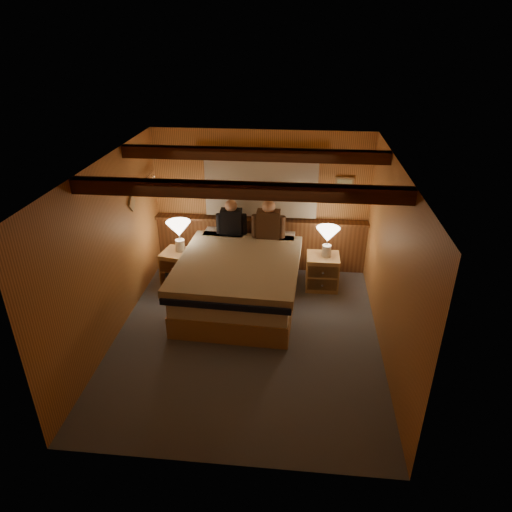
# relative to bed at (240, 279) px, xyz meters

# --- Properties ---
(floor) EXTENTS (4.20, 4.20, 0.00)m
(floor) POSITION_rel_bed_xyz_m (0.21, -0.85, -0.40)
(floor) COLOR slate
(floor) RESTS_ON ground
(ceiling) EXTENTS (4.20, 4.20, 0.00)m
(ceiling) POSITION_rel_bed_xyz_m (0.21, -0.85, 2.00)
(ceiling) COLOR #E2A654
(ceiling) RESTS_ON wall_back
(wall_back) EXTENTS (3.60, 0.00, 3.60)m
(wall_back) POSITION_rel_bed_xyz_m (0.21, 1.25, 0.80)
(wall_back) COLOR #D7914D
(wall_back) RESTS_ON floor
(wall_left) EXTENTS (0.00, 4.20, 4.20)m
(wall_left) POSITION_rel_bed_xyz_m (-1.59, -0.85, 0.80)
(wall_left) COLOR #D7914D
(wall_left) RESTS_ON floor
(wall_right) EXTENTS (0.00, 4.20, 4.20)m
(wall_right) POSITION_rel_bed_xyz_m (2.01, -0.85, 0.80)
(wall_right) COLOR #D7914D
(wall_right) RESTS_ON floor
(wall_front) EXTENTS (3.60, 0.00, 3.60)m
(wall_front) POSITION_rel_bed_xyz_m (0.21, -2.95, 0.80)
(wall_front) COLOR #D7914D
(wall_front) RESTS_ON floor
(wainscot) EXTENTS (3.60, 0.23, 0.94)m
(wainscot) POSITION_rel_bed_xyz_m (0.21, 1.18, 0.08)
(wainscot) COLOR brown
(wainscot) RESTS_ON wall_back
(curtain_window) EXTENTS (2.18, 0.09, 1.11)m
(curtain_window) POSITION_rel_bed_xyz_m (0.21, 1.18, 1.12)
(curtain_window) COLOR #4D2413
(curtain_window) RESTS_ON wall_back
(ceiling_beams) EXTENTS (3.60, 1.65, 0.16)m
(ceiling_beams) POSITION_rel_bed_xyz_m (0.21, -0.70, 1.91)
(ceiling_beams) COLOR #4D2413
(ceiling_beams) RESTS_ON ceiling
(coat_rail) EXTENTS (0.05, 0.55, 0.24)m
(coat_rail) POSITION_rel_bed_xyz_m (-1.51, 0.72, 1.27)
(coat_rail) COLOR white
(coat_rail) RESTS_ON wall_left
(framed_print) EXTENTS (0.30, 0.04, 0.25)m
(framed_print) POSITION_rel_bed_xyz_m (1.56, 1.22, 1.15)
(framed_print) COLOR #A98554
(framed_print) RESTS_ON wall_back
(bed) EXTENTS (1.85, 2.34, 0.77)m
(bed) POSITION_rel_bed_xyz_m (0.00, 0.00, 0.00)
(bed) COLOR #AF7E4A
(bed) RESTS_ON floor
(nightstand_left) EXTENTS (0.60, 0.56, 0.57)m
(nightstand_left) POSITION_rel_bed_xyz_m (-1.07, 0.48, -0.12)
(nightstand_left) COLOR #AF7E4A
(nightstand_left) RESTS_ON floor
(nightstand_right) EXTENTS (0.52, 0.47, 0.57)m
(nightstand_right) POSITION_rel_bed_xyz_m (1.26, 0.58, -0.12)
(nightstand_right) COLOR #AF7E4A
(nightstand_right) RESTS_ON floor
(lamp_left) EXTENTS (0.39, 0.39, 0.51)m
(lamp_left) POSITION_rel_bed_xyz_m (-1.05, 0.53, 0.53)
(lamp_left) COLOR silver
(lamp_left) RESTS_ON nightstand_left
(lamp_right) EXTENTS (0.37, 0.37, 0.48)m
(lamp_right) POSITION_rel_bed_xyz_m (1.31, 0.60, 0.51)
(lamp_right) COLOR silver
(lamp_right) RESTS_ON nightstand_right
(person_left) EXTENTS (0.51, 0.21, 0.62)m
(person_left) POSITION_rel_bed_xyz_m (-0.25, 0.86, 0.61)
(person_left) COLOR black
(person_left) RESTS_ON bed
(person_right) EXTENTS (0.55, 0.22, 0.66)m
(person_right) POSITION_rel_bed_xyz_m (0.37, 0.78, 0.63)
(person_right) COLOR #472D1C
(person_right) RESTS_ON bed
(duffel_bag) EXTENTS (0.54, 0.41, 0.35)m
(duffel_bag) POSITION_rel_bed_xyz_m (-1.00, 0.27, -0.25)
(duffel_bag) COLOR black
(duffel_bag) RESTS_ON floor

